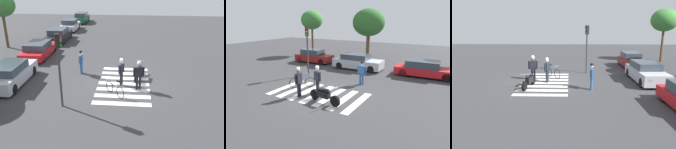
% 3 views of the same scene
% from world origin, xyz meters
% --- Properties ---
extents(ground_plane, '(60.00, 60.00, 0.00)m').
position_xyz_m(ground_plane, '(0.00, 0.00, 0.00)').
color(ground_plane, '#38383A').
extents(police_motorcycle, '(2.17, 0.69, 1.03)m').
position_xyz_m(police_motorcycle, '(1.08, -0.92, 0.45)').
color(police_motorcycle, black).
rests_on(police_motorcycle, ground_plane).
extents(leaning_bicycle, '(1.34, 1.18, 1.01)m').
position_xyz_m(leaning_bicycle, '(-1.66, 0.45, 0.39)').
color(leaning_bicycle, black).
rests_on(leaning_bicycle, ground_plane).
extents(officer_on_foot, '(0.28, 0.68, 1.84)m').
position_xyz_m(officer_on_foot, '(-0.74, -0.92, 1.07)').
color(officer_on_foot, black).
rests_on(officer_on_foot, ground_plane).
extents(officer_by_motorcycle, '(0.63, 0.36, 1.78)m').
position_xyz_m(officer_by_motorcycle, '(-0.15, 0.16, 1.03)').
color(officer_by_motorcycle, '#1E232D').
rests_on(officer_by_motorcycle, ground_plane).
extents(pedestrian_bystander, '(0.65, 0.23, 1.72)m').
position_xyz_m(pedestrian_bystander, '(1.56, 3.11, 0.98)').
color(pedestrian_bystander, '#2D5999').
rests_on(pedestrian_bystander, ground_plane).
extents(crosswalk_stripes, '(5.85, 3.28, 0.01)m').
position_xyz_m(crosswalk_stripes, '(-0.00, 0.00, 0.00)').
color(crosswalk_stripes, silver).
rests_on(crosswalk_stripes, ground_plane).
extents(car_maroon_wagon, '(4.09, 1.75, 1.42)m').
position_xyz_m(car_maroon_wagon, '(-5.99, 7.58, 0.67)').
color(car_maroon_wagon, black).
rests_on(car_maroon_wagon, ground_plane).
extents(car_silver_sedan, '(4.59, 1.87, 1.41)m').
position_xyz_m(car_silver_sedan, '(-0.64, 7.21, 0.68)').
color(car_silver_sedan, black).
rests_on(car_silver_sedan, ground_plane).
extents(car_red_convertible, '(4.69, 1.98, 1.30)m').
position_xyz_m(car_red_convertible, '(5.14, 7.59, 0.63)').
color(car_red_convertible, black).
rests_on(car_red_convertible, ground_plane).
extents(traffic_light_pole, '(0.32, 0.36, 3.94)m').
position_xyz_m(traffic_light_pole, '(-3.24, 3.12, 2.66)').
color(traffic_light_pole, '#38383D').
rests_on(traffic_light_pole, ground_plane).
extents(street_tree_near, '(2.79, 2.79, 5.63)m').
position_xyz_m(street_tree_near, '(-9.25, 11.72, 4.41)').
color(street_tree_near, brown).
rests_on(street_tree_near, ground_plane).
extents(street_tree_mid, '(3.53, 3.53, 5.69)m').
position_xyz_m(street_tree_mid, '(-1.46, 11.72, 4.16)').
color(street_tree_mid, brown).
rests_on(street_tree_mid, ground_plane).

